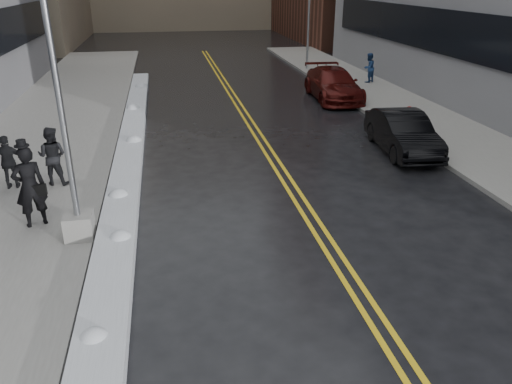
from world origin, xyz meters
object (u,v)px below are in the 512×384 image
car_maroon (333,84)px  pedestrian_d (9,162)px  fire_hydrant (409,114)px  lamppost (66,142)px  car_black (403,133)px  pedestrian_fedora (30,187)px  pedestrian_b (52,156)px  pedestrian_east (369,68)px  traffic_signal (309,18)px

car_maroon → pedestrian_d: bearing=-139.9°
pedestrian_d → fire_hydrant: bearing=-167.8°
lamppost → car_black: (10.54, 4.92, -1.81)m
pedestrian_fedora → pedestrian_d: bearing=-90.0°
lamppost → pedestrian_fedora: (-1.18, 0.88, -1.35)m
fire_hydrant → lamppost: bearing=-147.0°
lamppost → pedestrian_fedora: lamppost is taller
pedestrian_fedora → car_maroon: bearing=-157.5°
pedestrian_b → pedestrian_d: 1.19m
car_maroon → pedestrian_fedora: bearing=-130.6°
car_black → pedestrian_d: bearing=-169.0°
car_maroon → pedestrian_b: bearing=-137.6°
pedestrian_fedora → pedestrian_east: pedestrian_fedora is taller
lamppost → fire_hydrant: 14.81m
fire_hydrant → car_black: (-1.76, -3.08, 0.18)m
lamppost → pedestrian_d: bearing=123.7°
pedestrian_fedora → car_black: pedestrian_fedora is taller
traffic_signal → car_maroon: traffic_signal is taller
car_black → car_maroon: (0.26, 8.58, 0.05)m
pedestrian_east → car_maroon: (-3.24, -3.25, -0.21)m
pedestrian_east → traffic_signal: bearing=-102.2°
traffic_signal → pedestrian_b: size_ratio=3.43×
pedestrian_d → car_maroon: (13.16, 9.97, -0.17)m
lamppost → traffic_signal: lamppost is taller
pedestrian_east → car_maroon: 4.60m
fire_hydrant → car_maroon: 5.71m
lamppost → pedestrian_b: size_ratio=4.35×
pedestrian_b → car_black: pedestrian_b is taller
car_maroon → traffic_signal: bearing=86.2°
lamppost → pedestrian_b: 4.11m
pedestrian_d → car_maroon: 16.51m
traffic_signal → car_black: traffic_signal is taller
pedestrian_d → car_maroon: size_ratio=0.30×
lamppost → car_maroon: bearing=51.4°
lamppost → car_maroon: size_ratio=1.42×
lamppost → fire_hydrant: lamppost is taller
pedestrian_fedora → pedestrian_east: 22.00m
pedestrian_d → pedestrian_east: bearing=-145.9°
pedestrian_d → car_black: pedestrian_d is taller
pedestrian_b → pedestrian_fedora: bearing=102.3°
car_maroon → fire_hydrant: bearing=-71.9°
pedestrian_d → pedestrian_east: (16.40, 13.23, 0.04)m
traffic_signal → pedestrian_d: size_ratio=3.77×
fire_hydrant → pedestrian_fedora: size_ratio=0.35×
lamppost → car_black: lamppost is taller
traffic_signal → car_maroon: (-1.00, -8.49, -2.62)m
pedestrian_fedora → traffic_signal: bearing=-145.6°
pedestrian_d → pedestrian_east: size_ratio=0.95×
fire_hydrant → traffic_signal: traffic_signal is taller
pedestrian_b → pedestrian_east: pedestrian_b is taller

